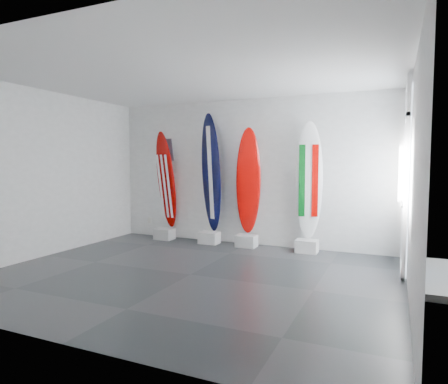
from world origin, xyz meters
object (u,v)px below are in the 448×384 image
at_px(surfboard_usa, 166,180).
at_px(surfboard_swiss, 248,182).
at_px(surfboard_italy, 309,181).
at_px(surfboard_navy, 211,173).

xyz_separation_m(surfboard_usa, surfboard_swiss, (1.94, 0.00, 0.01)).
xyz_separation_m(surfboard_swiss, surfboard_italy, (1.22, 0.00, 0.04)).
bearing_deg(surfboard_swiss, surfboard_italy, -21.81).
distance_m(surfboard_navy, surfboard_italy, 2.06).
xyz_separation_m(surfboard_navy, surfboard_italy, (2.06, 0.00, -0.13)).
bearing_deg(surfboard_swiss, surfboard_navy, 158.19).
distance_m(surfboard_navy, surfboard_swiss, 0.85).
bearing_deg(surfboard_navy, surfboard_swiss, 21.63).
distance_m(surfboard_swiss, surfboard_italy, 1.22).
relative_size(surfboard_navy, surfboard_swiss, 1.14).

